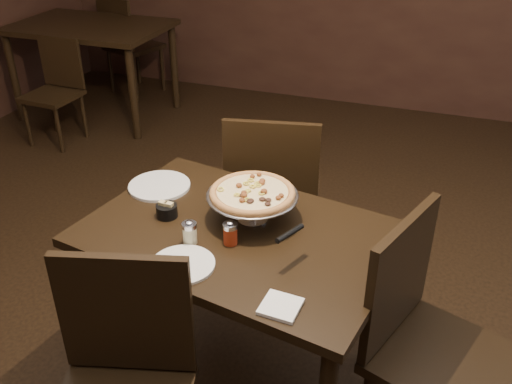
% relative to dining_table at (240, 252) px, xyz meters
% --- Properties ---
extents(room, '(6.04, 7.04, 2.84)m').
position_rel_dining_table_xyz_m(room, '(-0.02, -0.03, 0.75)').
color(room, black).
rests_on(room, ground).
extents(dining_table, '(1.32, 1.00, 0.75)m').
position_rel_dining_table_xyz_m(dining_table, '(0.00, 0.00, 0.00)').
color(dining_table, black).
rests_on(dining_table, ground).
extents(background_table, '(1.29, 0.86, 0.81)m').
position_rel_dining_table_xyz_m(background_table, '(-2.28, 2.41, 0.05)').
color(background_table, black).
rests_on(background_table, ground).
extents(pizza_stand, '(0.36, 0.36, 0.15)m').
position_rel_dining_table_xyz_m(pizza_stand, '(0.02, 0.10, 0.22)').
color(pizza_stand, silver).
rests_on(pizza_stand, dining_table).
extents(parmesan_shaker, '(0.06, 0.06, 0.10)m').
position_rel_dining_table_xyz_m(parmesan_shaker, '(-0.15, -0.13, 0.15)').
color(parmesan_shaker, '#F0ECBA').
rests_on(parmesan_shaker, dining_table).
extents(pepper_flake_shaker, '(0.06, 0.06, 0.10)m').
position_rel_dining_table_xyz_m(pepper_flake_shaker, '(-0.00, -0.09, 0.15)').
color(pepper_flake_shaker, maroon).
rests_on(pepper_flake_shaker, dining_table).
extents(packet_caddy, '(0.09, 0.09, 0.07)m').
position_rel_dining_table_xyz_m(packet_caddy, '(-0.32, 0.00, 0.13)').
color(packet_caddy, black).
rests_on(packet_caddy, dining_table).
extents(napkin_stack, '(0.13, 0.13, 0.01)m').
position_rel_dining_table_xyz_m(napkin_stack, '(0.28, -0.37, 0.11)').
color(napkin_stack, white).
rests_on(napkin_stack, dining_table).
extents(plate_left, '(0.27, 0.27, 0.01)m').
position_rel_dining_table_xyz_m(plate_left, '(-0.46, 0.21, 0.11)').
color(plate_left, white).
rests_on(plate_left, dining_table).
extents(plate_near, '(0.23, 0.23, 0.01)m').
position_rel_dining_table_xyz_m(plate_near, '(-0.11, -0.27, 0.10)').
color(plate_near, white).
rests_on(plate_near, dining_table).
extents(serving_spatula, '(0.16, 0.16, 0.03)m').
position_rel_dining_table_xyz_m(serving_spatula, '(0.24, -0.12, 0.22)').
color(serving_spatula, silver).
rests_on(serving_spatula, pizza_stand).
extents(chair_far, '(0.54, 0.54, 0.97)m').
position_rel_dining_table_xyz_m(chair_far, '(-0.08, 0.68, -0.12)').
color(chair_far, black).
rests_on(chair_far, ground).
extents(chair_side, '(0.58, 0.58, 0.97)m').
position_rel_dining_table_xyz_m(chair_side, '(0.74, -0.11, -0.12)').
color(chair_side, black).
rests_on(chair_side, ground).
extents(bg_chair_far, '(0.55, 0.55, 0.94)m').
position_rel_dining_table_xyz_m(bg_chair_far, '(-2.28, 2.98, -0.14)').
color(bg_chair_far, black).
rests_on(bg_chair_far, ground).
extents(bg_chair_near, '(0.40, 0.40, 0.82)m').
position_rel_dining_table_xyz_m(bg_chair_near, '(-2.27, 1.84, -0.20)').
color(bg_chair_near, black).
rests_on(bg_chair_near, ground).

